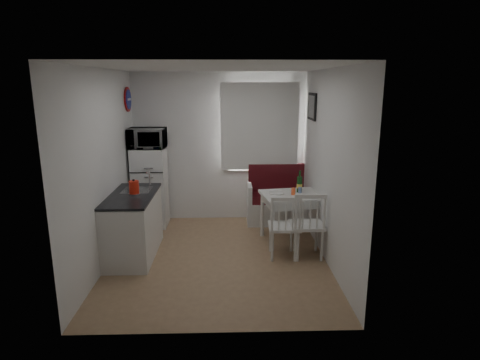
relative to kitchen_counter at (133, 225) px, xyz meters
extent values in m
cube|color=#906E4C|center=(1.20, -0.16, -0.46)|extent=(3.00, 3.50, 0.02)
cube|color=white|center=(1.20, -0.16, 2.14)|extent=(3.00, 3.50, 0.02)
cube|color=white|center=(1.20, 1.59, 0.84)|extent=(3.00, 0.02, 2.60)
cube|color=white|center=(1.20, -1.91, 0.84)|extent=(3.00, 0.02, 2.60)
cube|color=white|center=(-0.30, -0.16, 0.84)|extent=(0.02, 3.50, 2.60)
cube|color=white|center=(2.70, -0.16, 0.84)|extent=(0.02, 3.50, 2.60)
cube|color=white|center=(1.90, 1.56, 1.17)|extent=(1.22, 0.06, 1.47)
cube|color=white|center=(1.90, 1.49, 1.22)|extent=(1.35, 0.02, 1.50)
cube|color=white|center=(0.00, -0.01, -0.03)|extent=(0.60, 1.30, 0.86)
cube|color=black|center=(0.00, -0.01, 0.43)|extent=(0.62, 1.32, 0.03)
cube|color=#99999E|center=(0.02, 0.24, 0.39)|extent=(0.40, 0.40, 0.10)
cylinder|color=silver|center=(0.18, 0.42, 0.57)|extent=(0.02, 0.02, 0.26)
cylinder|color=navy|center=(-0.27, 1.29, 1.69)|extent=(0.03, 0.40, 0.40)
cube|color=black|center=(2.67, 0.94, 1.59)|extent=(0.04, 0.52, 0.42)
cube|color=white|center=(2.39, 1.32, -0.26)|extent=(1.42, 0.55, 0.39)
cube|color=#581118|center=(2.39, 1.32, 0.00)|extent=(1.36, 0.50, 0.13)
cube|color=#581118|center=(2.39, 1.53, 0.31)|extent=(1.36, 0.11, 0.50)
cube|color=white|center=(2.38, 0.44, 0.29)|extent=(1.12, 0.87, 0.04)
cube|color=white|center=(2.38, 0.44, 0.21)|extent=(1.00, 0.75, 0.12)
cylinder|color=white|center=(2.38, 0.44, -0.09)|extent=(0.06, 0.06, 0.72)
cube|color=white|center=(2.13, -0.13, -0.01)|extent=(0.45, 0.43, 0.04)
cube|color=white|center=(2.13, -0.31, 0.24)|extent=(0.42, 0.06, 0.46)
cube|color=white|center=(2.45, -0.13, 0.01)|extent=(0.45, 0.43, 0.04)
cube|color=white|center=(2.45, -0.32, 0.27)|extent=(0.43, 0.04, 0.48)
cube|color=white|center=(0.02, 1.24, 0.22)|extent=(0.54, 0.54, 1.36)
imported|color=white|center=(0.02, 1.19, 1.07)|extent=(0.60, 0.41, 0.33)
cylinder|color=red|center=(0.05, -0.03, 0.55)|extent=(0.16, 0.16, 0.22)
cylinder|color=#FE5D2A|center=(2.33, 0.39, 0.36)|extent=(0.06, 0.06, 0.11)
cylinder|color=#728EC2|center=(2.45, 0.49, 0.35)|extent=(0.05, 0.05, 0.09)
cylinder|color=white|center=(2.08, 0.46, 0.32)|extent=(0.24, 0.24, 0.02)
camera|label=1|loc=(1.35, -5.42, 1.95)|focal=30.00mm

